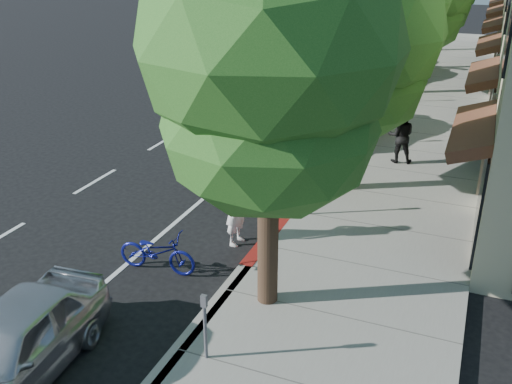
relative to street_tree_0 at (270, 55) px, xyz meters
The scene contains 15 objects.
ground 5.42m from the street_tree_0, 114.23° to the left, with size 120.00×120.00×0.00m, color black.
sidewalk 11.21m from the street_tree_0, 82.03° to the left, with size 4.60×56.00×0.15m, color gray.
curb 11.16m from the street_tree_0, 95.14° to the left, with size 0.30×56.00×0.15m, color #9E998E.
curb_red_segment 5.80m from the street_tree_0, 106.70° to the left, with size 0.32×4.00×0.15m, color maroon.
street_tree_0 is the anchor object (origin of this frame).
street_tree_1 6.02m from the street_tree_0, 90.00° to the left, with size 4.85×4.85×7.29m.
street_tree_2 12.00m from the street_tree_0, 90.00° to the left, with size 4.00×4.00×7.41m.
cyclist 4.82m from the street_tree_0, 126.92° to the left, with size 0.68×0.45×1.87m, color white.
bicycle 5.24m from the street_tree_0, behind, with size 0.63×1.80×0.94m, color navy.
silver_suv 9.13m from the street_tree_0, 112.46° to the left, with size 2.56×5.55×1.54m, color silver.
dark_sedan 11.84m from the street_tree_0, 97.25° to the left, with size 1.69×4.86×1.60m, color black.
white_pickup 21.21m from the street_tree_0, 93.86° to the left, with size 2.11×5.19×1.51m, color silver.
dark_suv_far 24.02m from the street_tree_0, 96.95° to the left, with size 2.05×5.09×1.74m, color black.
near_car_a 6.33m from the street_tree_0, 131.53° to the right, with size 1.61×4.01×1.37m, color silver.
pedestrian 9.64m from the street_tree_0, 82.46° to the left, with size 0.85×0.66×1.74m, color black.
Camera 1 is at (4.25, -10.87, 6.70)m, focal length 40.00 mm.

